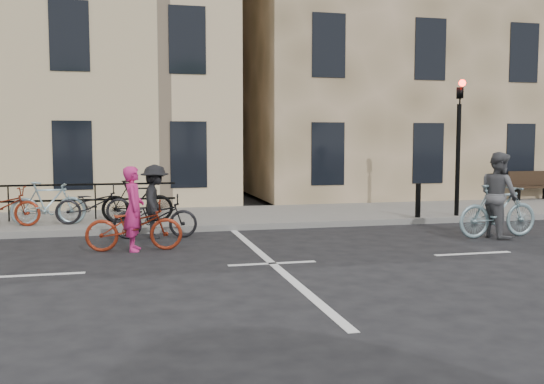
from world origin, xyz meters
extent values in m
plane|color=black|center=(0.00, 0.00, 0.00)|extent=(120.00, 120.00, 0.00)
cube|color=slate|center=(-4.00, 6.00, 0.07)|extent=(46.00, 4.00, 0.15)
cube|color=#84704F|center=(9.00, 13.00, 6.15)|extent=(14.00, 10.00, 12.00)
cylinder|color=black|center=(6.20, 4.35, 1.65)|extent=(0.12, 0.12, 3.00)
imported|color=black|center=(6.20, 4.35, 3.60)|extent=(0.15, 0.18, 0.90)
sphere|color=#FF0C05|center=(6.20, 4.23, 3.70)|extent=(0.18, 0.18, 0.18)
cylinder|color=black|center=(5.00, 4.25, 0.60)|extent=(0.14, 0.14, 0.90)
cylinder|color=black|center=(7.40, 4.25, 0.60)|extent=(0.14, 0.14, 0.90)
cube|color=black|center=(10.40, 7.65, 0.35)|extent=(0.06, 0.38, 0.40)
cube|color=black|center=(11.00, 7.65, 0.58)|extent=(1.60, 0.40, 0.06)
cube|color=black|center=(11.00, 7.83, 0.87)|extent=(1.60, 0.06, 0.50)
cube|color=black|center=(-4.88, 5.90, 0.62)|extent=(7.25, 0.04, 0.95)
imported|color=maroon|center=(-5.40, 5.00, 0.62)|extent=(1.80, 0.63, 0.95)
imported|color=#7D9BA4|center=(-4.35, 5.00, 0.68)|extent=(1.75, 0.49, 1.05)
imported|color=black|center=(-3.30, 5.00, 0.62)|extent=(1.80, 0.63, 0.95)
imported|color=black|center=(-2.25, 5.00, 0.68)|extent=(1.75, 0.49, 1.05)
imported|color=maroon|center=(-2.37, 1.88, 0.50)|extent=(1.93, 0.78, 0.99)
imported|color=#C6236F|center=(-2.37, 1.88, 0.84)|extent=(0.44, 0.64, 1.69)
imported|color=#7D9BA4|center=(5.63, 1.63, 0.60)|extent=(2.03, 0.67, 1.20)
imported|color=#505155|center=(5.63, 1.63, 0.97)|extent=(0.78, 0.98, 1.93)
imported|color=black|center=(-1.89, 3.34, 0.49)|extent=(1.90, 0.78, 0.98)
imported|color=black|center=(-1.89, 3.34, 0.83)|extent=(0.69, 1.11, 1.65)
camera|label=1|loc=(-2.50, -10.35, 2.22)|focal=40.00mm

